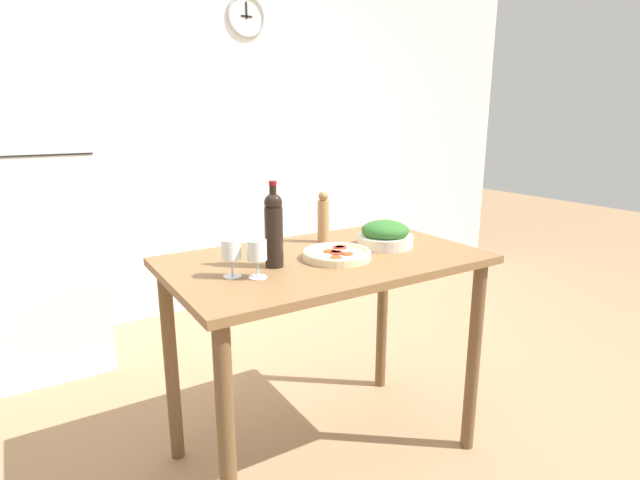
# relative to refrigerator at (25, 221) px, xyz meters

# --- Properties ---
(ground_plane) EXTENTS (14.00, 14.00, 0.00)m
(ground_plane) POSITION_rel_refrigerator_xyz_m (0.99, -1.57, -0.86)
(ground_plane) COLOR #9E7A56
(wall_back) EXTENTS (6.40, 0.08, 2.60)m
(wall_back) POSITION_rel_refrigerator_xyz_m (0.99, 0.38, 0.44)
(wall_back) COLOR silver
(wall_back) RESTS_ON ground_plane
(refrigerator) EXTENTS (0.70, 0.69, 1.73)m
(refrigerator) POSITION_rel_refrigerator_xyz_m (0.00, 0.00, 0.00)
(refrigerator) COLOR white
(refrigerator) RESTS_ON ground_plane
(prep_counter) EXTENTS (1.23, 0.74, 0.89)m
(prep_counter) POSITION_rel_refrigerator_xyz_m (0.99, -1.57, -0.11)
(prep_counter) COLOR brown
(prep_counter) RESTS_ON ground_plane
(wine_bottle) EXTENTS (0.07, 0.07, 0.32)m
(wine_bottle) POSITION_rel_refrigerator_xyz_m (0.76, -1.59, 0.17)
(wine_bottle) COLOR black
(wine_bottle) RESTS_ON prep_counter
(wine_glass_near) EXTENTS (0.07, 0.07, 0.13)m
(wine_glass_near) POSITION_rel_refrigerator_xyz_m (0.65, -1.67, 0.12)
(wine_glass_near) COLOR silver
(wine_glass_near) RESTS_ON prep_counter
(wine_glass_far) EXTENTS (0.07, 0.07, 0.13)m
(wine_glass_far) POSITION_rel_refrigerator_xyz_m (0.58, -1.62, 0.12)
(wine_glass_far) COLOR silver
(wine_glass_far) RESTS_ON prep_counter
(pepper_mill) EXTENTS (0.05, 0.05, 0.22)m
(pepper_mill) POSITION_rel_refrigerator_xyz_m (1.11, -1.37, 0.14)
(pepper_mill) COLOR #AD7F51
(pepper_mill) RESTS_ON prep_counter
(salad_bowl) EXTENTS (0.24, 0.24, 0.11)m
(salad_bowl) POSITION_rel_refrigerator_xyz_m (1.29, -1.57, 0.08)
(salad_bowl) COLOR silver
(salad_bowl) RESTS_ON prep_counter
(homemade_pizza) EXTENTS (0.27, 0.27, 0.03)m
(homemade_pizza) POSITION_rel_refrigerator_xyz_m (1.01, -1.62, 0.05)
(homemade_pizza) COLOR beige
(homemade_pizza) RESTS_ON prep_counter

